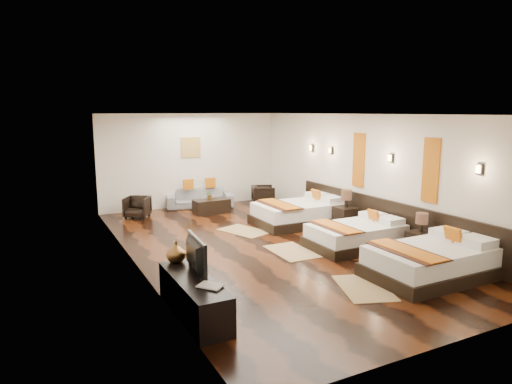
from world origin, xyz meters
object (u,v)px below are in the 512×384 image
bed_near (432,261)px  table_plant (210,195)px  book (206,289)px  armchair_left (137,207)px  coffee_table (211,206)px  figurine (176,252)px  bed_mid (357,235)px  nightstand_a (420,241)px  tv (191,255)px  tv_console (194,297)px  nightstand_b (346,215)px  sofa (200,198)px  armchair_right (263,195)px  bed_far (300,213)px

bed_near → table_plant: bed_near is taller
book → armchair_left: bearing=84.6°
coffee_table → figurine: bearing=-116.9°
bed_mid → table_plant: bed_mid is taller
nightstand_a → figurine: bearing=176.7°
tv → tv_console: bearing=172.9°
bed_near → book: 4.21m
bed_near → armchair_left: (-3.54, 6.91, -0.00)m
nightstand_b → bed_near: bearing=-102.6°
armchair_left → table_plant: table_plant is taller
figurine → coffee_table: 5.89m
nightstand_b → tv_console: bearing=-149.7°
tv_console → sofa: size_ratio=0.92×
nightstand_b → table_plant: size_ratio=3.92×
tv_console → armchair_left: bearing=84.2°
figurine → coffee_table: figurine is taller
nightstand_a → nightstand_b: nightstand_b is taller
tv_console → book: 0.57m
book → bed_near: bearing=0.5°
coffee_table → table_plant: 0.33m
sofa → coffee_table: (0.00, -0.95, -0.09)m
armchair_left → armchair_right: (3.84, -0.08, 0.01)m
bed_mid → sofa: bed_mid is taller
bed_mid → book: size_ratio=6.19×
bed_mid → nightstand_a: size_ratio=2.29×
nightstand_b → armchair_right: size_ratio=1.46×
bed_far → nightstand_b: size_ratio=2.32×
armchair_right → figurine: bearing=161.4°
bed_near → bed_mid: bearing=90.1°
bed_far → armchair_left: size_ratio=3.56×
tv_console → coffee_table: 6.58m
tv_console → figurine: 0.91m
bed_far → figurine: (-4.20, -3.01, 0.42)m
bed_far → nightstand_a: bearing=-77.2°
bed_near → tv: size_ratio=2.44×
armchair_right → nightstand_a: bearing=-155.4°
bed_far → table_plant: bed_far is taller
nightstand_a → armchair_left: (-4.29, 5.95, -0.02)m
sofa → armchair_left: bearing=-150.2°
coffee_table → table_plant: (-0.01, 0.07, 0.32)m
coffee_table → nightstand_b: bearing=-53.8°
figurine → book: bearing=-90.0°
table_plant → armchair_left: bearing=169.5°
nightstand_a → coffee_table: bearing=112.6°
nightstand_a → sofa: (-2.30, 6.47, -0.02)m
nightstand_b → armchair_right: 3.52m
bed_far → table_plant: 2.78m
armchair_left → book: bearing=-63.0°
nightstand_b → bed_mid: bearing=-119.5°
nightstand_b → coffee_table: nightstand_b is taller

